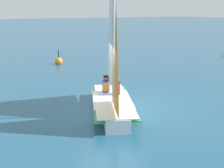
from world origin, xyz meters
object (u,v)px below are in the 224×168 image
(sailor_helm, at_px, (116,90))
(buoy_marker, at_px, (59,61))
(sailboat_main, at_px, (112,90))
(sailor_crew, at_px, (106,88))

(sailor_helm, xyz_separation_m, buoy_marker, (9.89, -1.21, -0.43))
(sailboat_main, bearing_deg, sailor_crew, -170.51)
(sailboat_main, height_order, buoy_marker, sailboat_main)
(sailboat_main, bearing_deg, sailor_helm, 158.79)
(buoy_marker, bearing_deg, sailboat_main, 170.75)
(sailor_helm, distance_m, buoy_marker, 9.98)
(sailor_crew, height_order, buoy_marker, sailor_crew)
(sailboat_main, xyz_separation_m, buoy_marker, (10.34, -1.68, -0.61))
(sailboat_main, xyz_separation_m, sailor_helm, (0.44, -0.47, -0.18))
(sailor_crew, relative_size, buoy_marker, 1.06)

